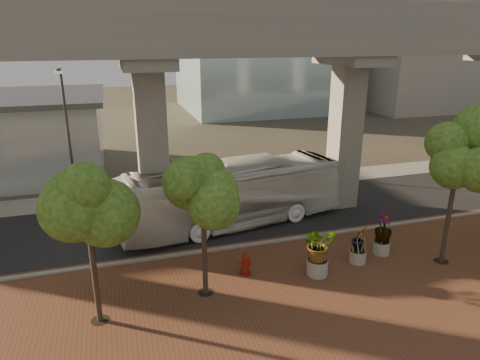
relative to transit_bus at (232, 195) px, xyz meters
name	(u,v)px	position (x,y,z in m)	size (l,w,h in m)	color
ground	(265,228)	(1.71, -0.98, -1.86)	(160.00, 160.00, 0.00)	#343026
brick_plaza	(331,305)	(1.71, -8.98, -1.83)	(70.00, 13.00, 0.06)	brown
asphalt_road	(254,214)	(1.71, 1.02, -1.84)	(90.00, 8.00, 0.04)	black
curb_strip	(278,241)	(1.71, -2.98, -1.78)	(70.00, 0.25, 0.16)	gray
far_sidewalk	(231,186)	(1.71, 6.52, -1.83)	(90.00, 3.00, 0.06)	gray
transit_viaduct	(255,97)	(1.71, 1.02, 5.42)	(72.00, 5.60, 12.40)	gray
midrise_block	(422,27)	(39.71, 35.02, 10.14)	(18.00, 16.00, 24.00)	#A09B90
transit_bus	(232,195)	(0.00, 0.00, 0.00)	(3.14, 13.37, 3.73)	silver
fire_hydrant	(246,263)	(-0.95, -5.65, -1.26)	(0.56, 0.50, 1.12)	maroon
planter_front	(319,246)	(2.21, -6.66, -0.35)	(2.17, 2.17, 2.39)	#A09890
planter_right	(383,229)	(6.28, -5.73, -0.46)	(2.07, 2.07, 2.21)	#9F9A8F
planter_left	(359,240)	(4.63, -6.19, -0.61)	(1.79, 1.79, 1.97)	#9B978C
street_tree_far_west	(87,209)	(-7.45, -7.30, 2.88)	(4.05, 4.05, 6.55)	#423125
street_tree_near_west	(203,191)	(-3.08, -6.62, 2.87)	(3.52, 3.52, 6.30)	#423125
street_tree_near_east	(459,157)	(8.66, -7.33, 3.56)	(4.12, 4.12, 7.26)	#423125
streetlamp_west	(68,132)	(-8.89, 4.84, 3.31)	(0.44, 1.28, 8.87)	#302F35
streetlamp_east	(335,126)	(9.70, 5.82, 2.43)	(0.36, 1.06, 7.34)	#2C2C31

